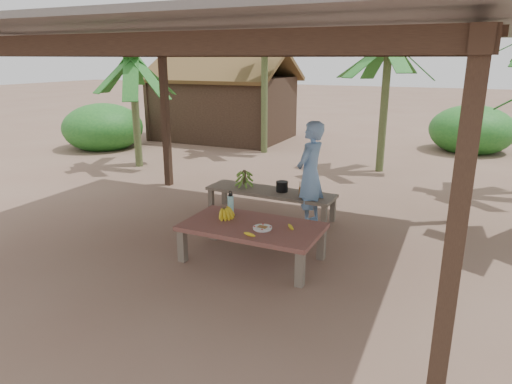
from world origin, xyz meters
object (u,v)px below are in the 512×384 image
at_px(work_table, 252,229).
at_px(cooking_pot, 282,187).
at_px(water_flask, 231,204).
at_px(woman, 310,174).
at_px(plate, 262,228).
at_px(bench, 270,194).
at_px(ripe_banana_bunch, 224,212).

xyz_separation_m(work_table, cooking_pot, (-0.27, 1.76, 0.10)).
xyz_separation_m(water_flask, cooking_pot, (0.21, 1.45, -0.10)).
height_order(cooking_pot, woman, woman).
bearing_deg(work_table, plate, -26.87).
xyz_separation_m(plate, water_flask, (-0.67, 0.41, 0.12)).
distance_m(bench, ripe_banana_bunch, 1.66).
bearing_deg(plate, bench, 109.75).
bearing_deg(bench, water_flask, -88.38).
height_order(ripe_banana_bunch, water_flask, water_flask).
height_order(bench, ripe_banana_bunch, ripe_banana_bunch).
bearing_deg(ripe_banana_bunch, bench, 90.16).
bearing_deg(bench, work_table, -72.85).
relative_size(work_table, ripe_banana_bunch, 6.48).
height_order(ripe_banana_bunch, cooking_pot, ripe_banana_bunch).
height_order(bench, plate, plate).
xyz_separation_m(work_table, ripe_banana_bunch, (-0.46, 0.08, 0.15)).
bearing_deg(water_flask, ripe_banana_bunch, -86.24).
distance_m(work_table, woman, 1.68).
bearing_deg(work_table, woman, 81.45).
relative_size(bench, woman, 1.32).
distance_m(plate, woman, 1.74).
relative_size(water_flask, cooking_pot, 1.64).
bearing_deg(woman, cooking_pot, -97.14).
bearing_deg(water_flask, woman, 60.23).
distance_m(work_table, cooking_pot, 1.78).
relative_size(bench, ripe_banana_bunch, 7.94).
bearing_deg(woman, bench, -90.87).
xyz_separation_m(bench, plate, (0.66, -1.83, 0.12)).
relative_size(ripe_banana_bunch, woman, 0.17).
distance_m(ripe_banana_bunch, plate, 0.68).
relative_size(bench, plate, 9.05).
xyz_separation_m(work_table, woman, (0.26, 1.61, 0.40)).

